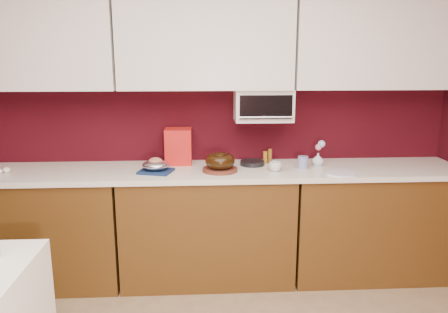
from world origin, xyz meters
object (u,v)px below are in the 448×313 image
Objects in this scene: pandoro_box at (178,146)px; foil_ham_nest at (156,165)px; toaster_oven at (263,105)px; blue_jar at (303,162)px; coffee_mug at (275,165)px; bundt_cake at (220,161)px; flower_vase at (318,158)px.

foil_ham_nest is at bearing -119.91° from pandoro_box.
toaster_oven is 4.79× the size of blue_jar.
toaster_oven is at bearing 148.72° from blue_jar.
coffee_mug is at bearing -160.07° from blue_jar.
bundt_cake reaches higher than flower_vase.
blue_jar is at bearing 5.24° from bundt_cake.
pandoro_box reaches higher than blue_jar.
coffee_mug is 0.41m from flower_vase.
coffee_mug is at bearing -20.63° from pandoro_box.
coffee_mug is 0.80× the size of flower_vase.
blue_jar is (0.29, -0.18, -0.43)m from toaster_oven.
pandoro_box reaches higher than foil_ham_nest.
coffee_mug is (0.90, -0.02, -0.01)m from foil_ham_nest.
toaster_oven reaches higher than pandoro_box.
foil_ham_nest is at bearing -163.78° from toaster_oven.
coffee_mug is 0.25m from blue_jar.
foil_ham_nest is 2.28× the size of coffee_mug.
bundt_cake is at bearing -38.69° from pandoro_box.
foil_ham_nest is 1.13m from blue_jar.
bundt_cake reaches higher than blue_jar.
bundt_cake is 2.49× the size of coffee_mug.
pandoro_box is (0.16, 0.27, 0.09)m from foil_ham_nest.
pandoro_box is 1.12m from flower_vase.
bundt_cake is 0.48m from foil_ham_nest.
foil_ham_nest is 2.18× the size of blue_jar.
toaster_oven is at bearing -1.51° from pandoro_box.
toaster_oven is 0.97m from foil_ham_nest.
coffee_mug is (0.06, -0.26, -0.43)m from toaster_oven.
toaster_oven is 2.01× the size of bundt_cake.
coffee_mug is at bearing -155.75° from flower_vase.
foil_ham_nest is 0.33m from pandoro_box.
flower_vase is (0.44, -0.10, -0.42)m from toaster_oven.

